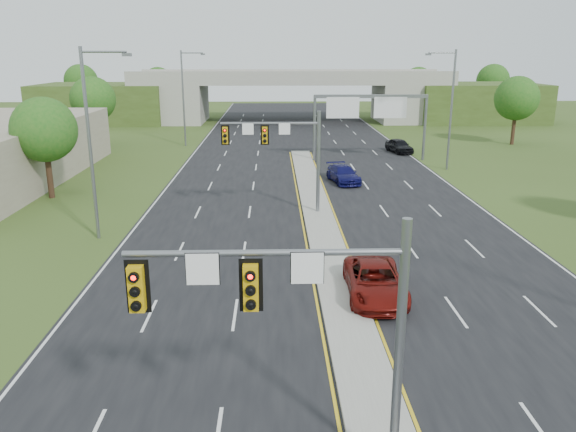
% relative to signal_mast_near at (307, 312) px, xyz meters
% --- Properties ---
extents(road, '(24.00, 160.00, 0.02)m').
position_rel_signal_mast_near_xyz_m(road, '(2.26, 35.07, -4.72)').
color(road, black).
rests_on(road, ground).
extents(median, '(2.00, 54.00, 0.16)m').
position_rel_signal_mast_near_xyz_m(median, '(2.26, 23.07, -4.63)').
color(median, gray).
rests_on(median, road).
extents(lane_markings, '(23.72, 160.00, 0.01)m').
position_rel_signal_mast_near_xyz_m(lane_markings, '(1.66, 28.99, -4.70)').
color(lane_markings, gold).
rests_on(lane_markings, road).
extents(signal_mast_near, '(6.62, 0.60, 7.00)m').
position_rel_signal_mast_near_xyz_m(signal_mast_near, '(0.00, 0.00, 0.00)').
color(signal_mast_near, slate).
rests_on(signal_mast_near, ground).
extents(signal_mast_far, '(6.62, 0.60, 7.00)m').
position_rel_signal_mast_near_xyz_m(signal_mast_far, '(0.00, 25.00, 0.00)').
color(signal_mast_far, slate).
rests_on(signal_mast_far, ground).
extents(sign_gantry, '(11.58, 0.44, 6.67)m').
position_rel_signal_mast_near_xyz_m(sign_gantry, '(8.95, 44.99, 0.51)').
color(sign_gantry, slate).
rests_on(sign_gantry, ground).
extents(overpass, '(80.00, 14.00, 8.10)m').
position_rel_signal_mast_near_xyz_m(overpass, '(2.26, 80.07, -1.17)').
color(overpass, gray).
rests_on(overpass, ground).
extents(lightpole_l_mid, '(2.85, 0.25, 11.00)m').
position_rel_signal_mast_near_xyz_m(lightpole_l_mid, '(-11.03, 20.07, 1.38)').
color(lightpole_l_mid, slate).
rests_on(lightpole_l_mid, ground).
extents(lightpole_l_far, '(2.85, 0.25, 11.00)m').
position_rel_signal_mast_near_xyz_m(lightpole_l_far, '(-11.03, 55.07, 1.38)').
color(lightpole_l_far, slate).
rests_on(lightpole_l_far, ground).
extents(lightpole_r_far, '(2.85, 0.25, 11.00)m').
position_rel_signal_mast_near_xyz_m(lightpole_r_far, '(15.56, 40.07, 1.38)').
color(lightpole_r_far, slate).
rests_on(lightpole_r_far, ground).
extents(tree_l_near, '(4.80, 4.80, 7.60)m').
position_rel_signal_mast_near_xyz_m(tree_l_near, '(-17.74, 30.07, 0.45)').
color(tree_l_near, '#382316').
rests_on(tree_l_near, ground).
extents(tree_l_mid, '(5.20, 5.20, 8.12)m').
position_rel_signal_mast_near_xyz_m(tree_l_mid, '(-21.74, 55.07, 0.78)').
color(tree_l_mid, '#382316').
rests_on(tree_l_mid, ground).
extents(tree_r_mid, '(5.20, 5.20, 8.12)m').
position_rel_signal_mast_near_xyz_m(tree_r_mid, '(28.26, 55.07, 0.78)').
color(tree_r_mid, '#382316').
rests_on(tree_r_mid, ground).
extents(tree_back_a, '(6.00, 6.00, 8.85)m').
position_rel_signal_mast_near_xyz_m(tree_back_a, '(-35.74, 94.07, 1.11)').
color(tree_back_a, '#382316').
rests_on(tree_back_a, ground).
extents(tree_back_b, '(5.60, 5.60, 8.32)m').
position_rel_signal_mast_near_xyz_m(tree_back_b, '(-21.74, 94.07, 0.78)').
color(tree_back_b, '#382316').
rests_on(tree_back_b, ground).
extents(tree_back_c, '(5.60, 5.60, 8.32)m').
position_rel_signal_mast_near_xyz_m(tree_back_c, '(26.26, 94.07, 0.78)').
color(tree_back_c, '#382316').
rests_on(tree_back_c, ground).
extents(tree_back_d, '(6.00, 6.00, 8.85)m').
position_rel_signal_mast_near_xyz_m(tree_back_d, '(40.26, 94.07, 1.11)').
color(tree_back_d, '#382316').
rests_on(tree_back_d, ground).
extents(car_far_a, '(2.70, 5.52, 1.51)m').
position_rel_signal_mast_near_xyz_m(car_far_a, '(3.76, 11.19, -3.95)').
color(car_far_a, '#5F0D09').
rests_on(car_far_a, road).
extents(car_far_b, '(2.87, 5.18, 1.42)m').
position_rel_signal_mast_near_xyz_m(car_far_b, '(5.20, 34.69, -3.99)').
color(car_far_b, '#0B0B45').
rests_on(car_far_b, road).
extents(car_far_c, '(2.76, 4.81, 1.54)m').
position_rel_signal_mast_near_xyz_m(car_far_c, '(13.26, 49.58, -3.94)').
color(car_far_c, black).
rests_on(car_far_c, road).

